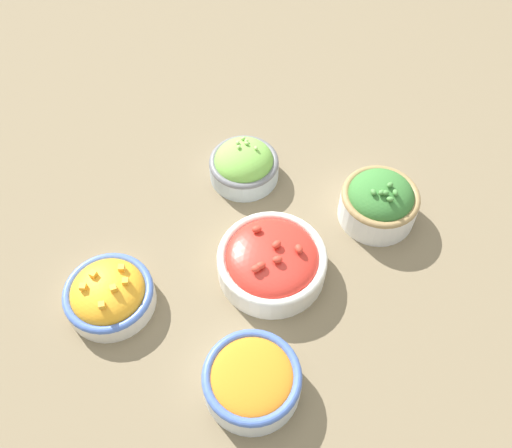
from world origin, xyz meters
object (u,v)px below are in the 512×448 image
(bowl_lettuce, at_px, (244,165))
(bowl_carrots, at_px, (252,380))
(bowl_squash, at_px, (109,294))
(bowl_broccoli, at_px, (379,201))
(bowl_cherry_tomatoes, at_px, (272,261))

(bowl_lettuce, relative_size, bowl_carrots, 0.90)
(bowl_squash, height_order, bowl_lettuce, bowl_lettuce)
(bowl_squash, height_order, bowl_broccoli, bowl_broccoli)
(bowl_squash, distance_m, bowl_broccoli, 0.43)
(bowl_lettuce, distance_m, bowl_broccoli, 0.23)
(bowl_broccoli, relative_size, bowl_carrots, 0.95)
(bowl_squash, distance_m, bowl_lettuce, 0.30)
(bowl_broccoli, height_order, bowl_carrots, bowl_broccoli)
(bowl_squash, relative_size, bowl_carrots, 1.00)
(bowl_carrots, bearing_deg, bowl_lettuce, 37.60)
(bowl_squash, relative_size, bowl_lettuce, 1.12)
(bowl_lettuce, height_order, bowl_carrots, bowl_lettuce)
(bowl_squash, xyz_separation_m, bowl_broccoli, (0.36, -0.24, 0.01))
(bowl_cherry_tomatoes, relative_size, bowl_squash, 1.25)
(bowl_cherry_tomatoes, height_order, bowl_squash, bowl_cherry_tomatoes)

